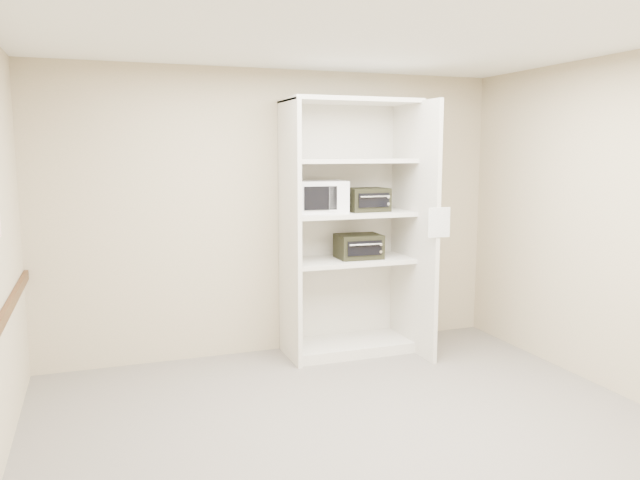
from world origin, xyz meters
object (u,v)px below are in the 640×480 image
object	(u,v)px
microwave	(318,197)
shelving_unit	(354,236)
toaster_oven_upper	(367,200)
toaster_oven_lower	(359,246)

from	to	relation	value
microwave	shelving_unit	bearing A→B (deg)	-0.13
microwave	toaster_oven_upper	bearing A→B (deg)	-0.75
shelving_unit	microwave	world-z (taller)	shelving_unit
microwave	toaster_oven_lower	distance (m)	0.63
microwave	toaster_oven_lower	size ratio (longest dim) A/B	1.20
shelving_unit	toaster_oven_lower	world-z (taller)	shelving_unit
toaster_oven_lower	microwave	bearing A→B (deg)	175.91
shelving_unit	microwave	xyz separation A→B (m)	(-0.36, 0.02, 0.39)
toaster_oven_lower	toaster_oven_upper	bearing A→B (deg)	6.57
toaster_oven_upper	toaster_oven_lower	xyz separation A→B (m)	(-0.08, -0.01, -0.45)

